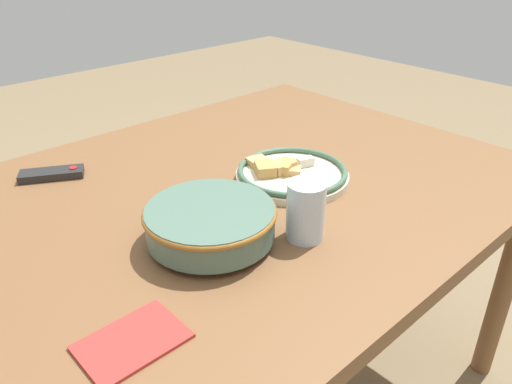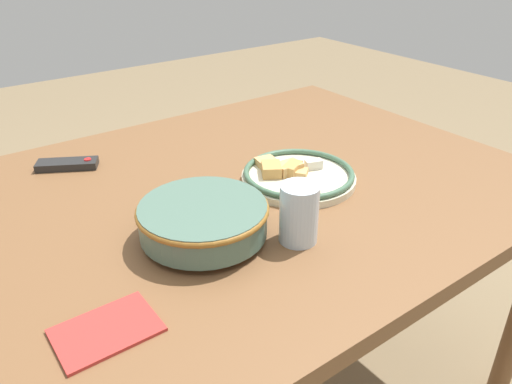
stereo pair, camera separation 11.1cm
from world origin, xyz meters
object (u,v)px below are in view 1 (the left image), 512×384
noodle_bowl (210,222)px  food_plate (291,173)px  drinking_glass (306,211)px  tv_remote (52,174)px

noodle_bowl → food_plate: size_ratio=0.94×
noodle_bowl → drinking_glass: bearing=-37.7°
noodle_bowl → tv_remote: 0.52m
food_plate → tv_remote: 0.60m
drinking_glass → noodle_bowl: bearing=142.3°
food_plate → drinking_glass: drinking_glass is taller
food_plate → tv_remote: (-0.44, 0.42, -0.01)m
tv_remote → noodle_bowl: bearing=42.5°
tv_remote → drinking_glass: 0.68m
tv_remote → drinking_glass: drinking_glass is taller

